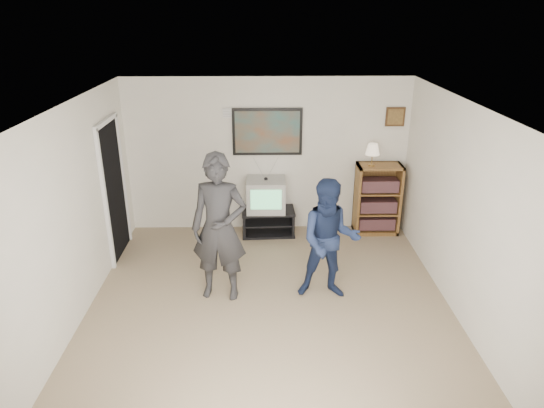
{
  "coord_description": "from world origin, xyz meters",
  "views": [
    {
      "loc": [
        -0.07,
        -4.99,
        3.47
      ],
      "look_at": [
        0.04,
        0.7,
        1.15
      ],
      "focal_mm": 32.0,
      "sensor_mm": 36.0,
      "label": 1
    }
  ],
  "objects_px": {
    "person_tall": "(219,228)",
    "crt_television": "(266,195)",
    "person_short": "(330,240)",
    "bookshelf": "(377,199)",
    "media_stand": "(268,222)"
  },
  "relations": [
    {
      "from": "person_tall",
      "to": "crt_television",
      "type": "bearing_deg",
      "value": 79.35
    },
    {
      "from": "crt_television",
      "to": "person_short",
      "type": "bearing_deg",
      "value": -66.86
    },
    {
      "from": "crt_television",
      "to": "person_tall",
      "type": "bearing_deg",
      "value": -107.57
    },
    {
      "from": "bookshelf",
      "to": "person_short",
      "type": "distance_m",
      "value": 2.17
    },
    {
      "from": "media_stand",
      "to": "person_short",
      "type": "height_order",
      "value": "person_short"
    },
    {
      "from": "crt_television",
      "to": "person_tall",
      "type": "xyz_separation_m",
      "value": [
        -0.59,
        -1.81,
        0.27
      ]
    },
    {
      "from": "media_stand",
      "to": "crt_television",
      "type": "xyz_separation_m",
      "value": [
        -0.03,
        0.0,
        0.47
      ]
    },
    {
      "from": "person_short",
      "to": "media_stand",
      "type": "bearing_deg",
      "value": 115.65
    },
    {
      "from": "bookshelf",
      "to": "person_short",
      "type": "bearing_deg",
      "value": -118.51
    },
    {
      "from": "crt_television",
      "to": "person_short",
      "type": "relative_size",
      "value": 0.39
    },
    {
      "from": "person_tall",
      "to": "person_short",
      "type": "height_order",
      "value": "person_tall"
    },
    {
      "from": "media_stand",
      "to": "bookshelf",
      "type": "relative_size",
      "value": 0.75
    },
    {
      "from": "person_short",
      "to": "person_tall",
      "type": "bearing_deg",
      "value": -177.7
    },
    {
      "from": "media_stand",
      "to": "crt_television",
      "type": "bearing_deg",
      "value": 177.49
    },
    {
      "from": "bookshelf",
      "to": "person_short",
      "type": "height_order",
      "value": "person_short"
    }
  ]
}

